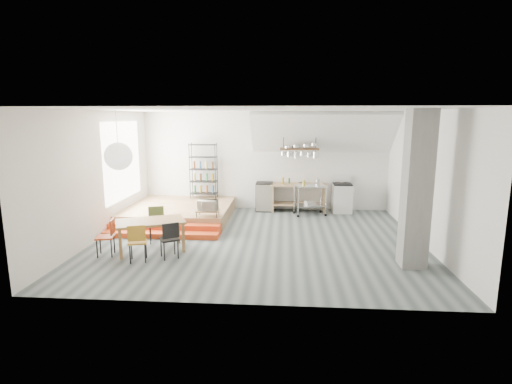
# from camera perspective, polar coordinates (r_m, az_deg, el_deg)

# --- Properties ---
(floor) EXTENTS (8.00, 8.00, 0.00)m
(floor) POSITION_cam_1_polar(r_m,az_deg,el_deg) (10.07, 0.25, -6.86)
(floor) COLOR #4A5356
(floor) RESTS_ON ground
(wall_back) EXTENTS (8.00, 0.04, 3.20)m
(wall_back) POSITION_cam_1_polar(r_m,az_deg,el_deg) (13.17, 1.31, 4.44)
(wall_back) COLOR silver
(wall_back) RESTS_ON ground
(wall_left) EXTENTS (0.04, 7.00, 3.20)m
(wall_left) POSITION_cam_1_polar(r_m,az_deg,el_deg) (10.75, -21.56, 2.26)
(wall_left) COLOR silver
(wall_left) RESTS_ON ground
(wall_right) EXTENTS (0.04, 7.00, 3.20)m
(wall_right) POSITION_cam_1_polar(r_m,az_deg,el_deg) (10.25, 23.19, 1.76)
(wall_right) COLOR silver
(wall_right) RESTS_ON ground
(ceiling) EXTENTS (8.00, 7.00, 0.02)m
(ceiling) POSITION_cam_1_polar(r_m,az_deg,el_deg) (9.60, 0.26, 11.66)
(ceiling) COLOR white
(ceiling) RESTS_ON wall_back
(slope_ceiling) EXTENTS (4.40, 1.44, 1.32)m
(slope_ceiling) POSITION_cam_1_polar(r_m,az_deg,el_deg) (12.54, 9.51, 8.33)
(slope_ceiling) COLOR white
(slope_ceiling) RESTS_ON wall_back
(window_pane) EXTENTS (0.02, 2.50, 2.20)m
(window_pane) POSITION_cam_1_polar(r_m,az_deg,el_deg) (12.07, -18.48, 4.27)
(window_pane) COLOR white
(window_pane) RESTS_ON wall_left
(platform) EXTENTS (3.00, 3.00, 0.40)m
(platform) POSITION_cam_1_polar(r_m,az_deg,el_deg) (12.33, -10.78, -2.79)
(platform) COLOR olive
(platform) RESTS_ON ground
(step_lower) EXTENTS (3.00, 0.35, 0.13)m
(step_lower) POSITION_cam_1_polar(r_m,az_deg,el_deg) (10.56, -13.47, -5.95)
(step_lower) COLOR #DD461A
(step_lower) RESTS_ON ground
(step_upper) EXTENTS (3.00, 0.35, 0.27)m
(step_upper) POSITION_cam_1_polar(r_m,az_deg,el_deg) (10.86, -12.93, -5.09)
(step_upper) COLOR #DD461A
(step_upper) RESTS_ON ground
(concrete_column) EXTENTS (0.50, 0.50, 3.20)m
(concrete_column) POSITION_cam_1_polar(r_m,az_deg,el_deg) (8.62, 21.97, 0.30)
(concrete_column) COLOR slate
(concrete_column) RESTS_ON ground
(kitchen_counter) EXTENTS (1.80, 0.60, 0.91)m
(kitchen_counter) POSITION_cam_1_polar(r_m,az_deg,el_deg) (12.96, 6.07, -0.08)
(kitchen_counter) COLOR olive
(kitchen_counter) RESTS_ON ground
(stove) EXTENTS (0.60, 0.60, 1.18)m
(stove) POSITION_cam_1_polar(r_m,az_deg,el_deg) (13.12, 12.18, -0.78)
(stove) COLOR white
(stove) RESTS_ON ground
(pot_rack) EXTENTS (1.20, 0.50, 1.43)m
(pot_rack) POSITION_cam_1_polar(r_m,az_deg,el_deg) (12.56, 6.35, 5.79)
(pot_rack) COLOR #422B1A
(pot_rack) RESTS_ON ceiling
(wire_shelving) EXTENTS (0.88, 0.38, 1.80)m
(wire_shelving) POSITION_cam_1_polar(r_m,az_deg,el_deg) (13.16, -7.51, 3.15)
(wire_shelving) COLOR black
(wire_shelving) RESTS_ON platform
(microwave_shelf) EXTENTS (0.60, 0.40, 0.16)m
(microwave_shelf) POSITION_cam_1_polar(r_m,az_deg,el_deg) (10.82, -6.90, -2.69)
(microwave_shelf) COLOR olive
(microwave_shelf) RESTS_ON platform
(paper_lantern) EXTENTS (0.60, 0.60, 0.60)m
(paper_lantern) POSITION_cam_1_polar(r_m,az_deg,el_deg) (9.14, -19.06, 4.85)
(paper_lantern) COLOR white
(paper_lantern) RESTS_ON ceiling
(dining_table) EXTENTS (1.72, 1.38, 0.71)m
(dining_table) POSITION_cam_1_polar(r_m,az_deg,el_deg) (9.44, -14.83, -4.41)
(dining_table) COLOR brown
(dining_table) RESTS_ON ground
(chair_mustard) EXTENTS (0.47, 0.47, 0.84)m
(chair_mustard) POSITION_cam_1_polar(r_m,az_deg,el_deg) (8.80, -16.60, -6.53)
(chair_mustard) COLOR #B47D1E
(chair_mustard) RESTS_ON ground
(chair_black) EXTENTS (0.51, 0.51, 0.82)m
(chair_black) POSITION_cam_1_polar(r_m,az_deg,el_deg) (8.86, -12.22, -6.28)
(chair_black) COLOR black
(chair_black) RESTS_ON ground
(chair_olive) EXTENTS (0.49, 0.49, 0.86)m
(chair_olive) POSITION_cam_1_polar(r_m,az_deg,el_deg) (10.14, -14.03, -4.04)
(chair_olive) COLOR #52632E
(chair_olive) RESTS_ON ground
(chair_red) EXTENTS (0.45, 0.45, 0.82)m
(chair_red) POSITION_cam_1_polar(r_m,az_deg,el_deg) (9.44, -20.38, -5.65)
(chair_red) COLOR #BE411B
(chair_red) RESTS_ON ground
(rolling_cart) EXTENTS (1.05, 0.75, 0.95)m
(rolling_cart) POSITION_cam_1_polar(r_m,az_deg,el_deg) (12.54, 7.72, -0.54)
(rolling_cart) COLOR silver
(rolling_cart) RESTS_ON ground
(mini_fridge) EXTENTS (0.55, 0.55, 0.93)m
(mini_fridge) POSITION_cam_1_polar(r_m,az_deg,el_deg) (13.05, 1.22, -0.66)
(mini_fridge) COLOR black
(mini_fridge) RESTS_ON ground
(microwave) EXTENTS (0.54, 0.40, 0.28)m
(microwave) POSITION_cam_1_polar(r_m,az_deg,el_deg) (10.79, -6.92, -1.88)
(microwave) COLOR beige
(microwave) RESTS_ON microwave_shelf
(bowl) EXTENTS (0.27, 0.27, 0.06)m
(bowl) POSITION_cam_1_polar(r_m,az_deg,el_deg) (12.86, 6.50, 1.25)
(bowl) COLOR silver
(bowl) RESTS_ON kitchen_counter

